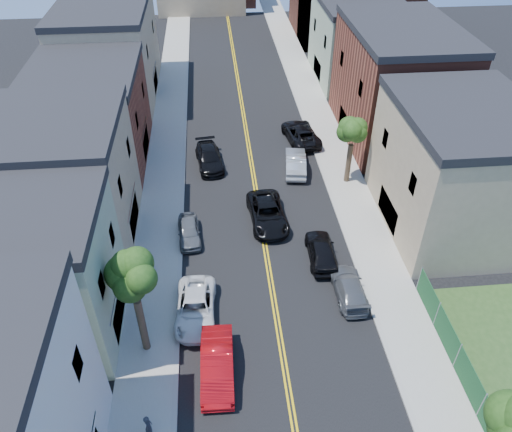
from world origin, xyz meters
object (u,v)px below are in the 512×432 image
object	(u,v)px
red_sedan	(217,365)
black_car_left	(209,158)
grey_car_right	(349,288)
pedestrian_left	(149,426)
silver_car_right	(296,162)
grey_car_left	(189,231)
black_car_right	(322,251)
black_suv_lane	(267,213)
dark_car_right_far	(301,133)
white_pickup	(196,308)

from	to	relation	value
red_sedan	black_car_left	bearing A→B (deg)	91.47
grey_car_right	pedestrian_left	xyz separation A→B (m)	(-12.22, -8.51, 0.29)
silver_car_right	pedestrian_left	world-z (taller)	pedestrian_left
grey_car_left	black_car_right	world-z (taller)	black_car_right
grey_car_right	silver_car_right	distance (m)	15.22
black_car_right	black_suv_lane	xyz separation A→B (m)	(-3.30, 4.59, 0.01)
black_car_left	black_car_right	size ratio (longest dim) A/B	1.14
grey_car_left	dark_car_right_far	world-z (taller)	dark_car_right_far
dark_car_right_far	black_suv_lane	xyz separation A→B (m)	(-4.62, -12.21, -0.02)
black_car_left	red_sedan	bearing A→B (deg)	-96.93
silver_car_right	dark_car_right_far	distance (m)	5.32
pedestrian_left	red_sedan	bearing A→B (deg)	-67.30
white_pickup	grey_car_left	bearing A→B (deg)	96.73
black_car_left	pedestrian_left	xyz separation A→B (m)	(-3.50, -25.25, 0.20)
black_car_right	grey_car_right	bearing A→B (deg)	109.45
grey_car_left	black_car_right	distance (m)	9.82
black_car_right	red_sedan	bearing A→B (deg)	50.76
grey_car_right	black_suv_lane	distance (m)	9.24
black_car_right	black_suv_lane	size ratio (longest dim) A/B	0.81
red_sedan	black_car_right	bearing A→B (deg)	50.34
dark_car_right_far	pedestrian_left	distance (m)	31.40
black_car_left	dark_car_right_far	distance (m)	9.62
red_sedan	grey_car_left	distance (m)	11.99
grey_car_left	dark_car_right_far	bearing A→B (deg)	47.76
white_pickup	grey_car_left	size ratio (longest dim) A/B	1.31
red_sedan	white_pickup	size ratio (longest dim) A/B	0.97
pedestrian_left	black_car_right	bearing A→B (deg)	-63.63
black_car_left	grey_car_right	world-z (taller)	black_car_left
silver_car_right	black_suv_lane	size ratio (longest dim) A/B	0.86
grey_car_left	black_suv_lane	bearing A→B (deg)	9.02
black_suv_lane	pedestrian_left	xyz separation A→B (m)	(-7.80, -16.63, 0.16)
grey_car_left	silver_car_right	xyz separation A→B (m)	(9.30, 8.48, 0.14)
white_pickup	pedestrian_left	xyz separation A→B (m)	(-2.29, -7.70, 0.24)
black_car_right	black_car_left	bearing A→B (deg)	-58.20
grey_car_left	silver_car_right	bearing A→B (deg)	38.03
grey_car_right	black_car_right	distance (m)	3.70
black_suv_lane	dark_car_right_far	bearing A→B (deg)	65.86
grey_car_right	dark_car_right_far	bearing A→B (deg)	-90.32
white_pickup	dark_car_right_far	world-z (taller)	dark_car_right_far
white_pickup	black_car_left	xyz separation A→B (m)	(1.21, 17.56, 0.04)
black_car_left	black_suv_lane	distance (m)	9.64
grey_car_left	grey_car_right	bearing A→B (deg)	-37.06
black_car_right	pedestrian_left	size ratio (longest dim) A/B	2.86
black_car_left	black_car_right	bearing A→B (deg)	-67.02
white_pickup	silver_car_right	world-z (taller)	silver_car_right
red_sedan	grey_car_left	bearing A→B (deg)	99.62
grey_car_left	silver_car_right	world-z (taller)	silver_car_right
black_car_left	silver_car_right	xyz separation A→B (m)	(7.60, -1.57, 0.05)
black_car_left	silver_car_right	distance (m)	7.76
silver_car_right	white_pickup	bearing A→B (deg)	68.65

